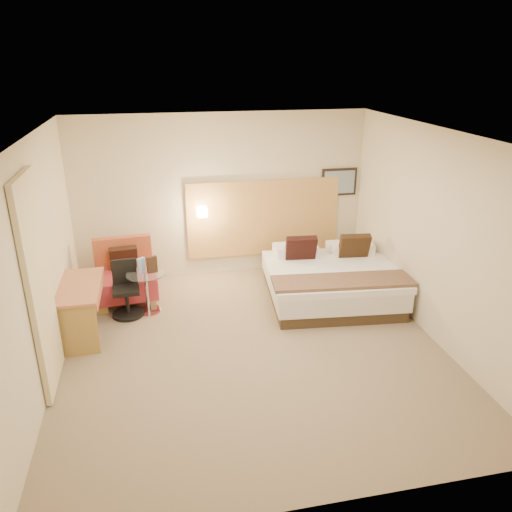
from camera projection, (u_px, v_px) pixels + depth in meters
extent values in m
cube|color=#806E56|center=(252.00, 348.00, 6.44)|extent=(4.80, 5.00, 0.02)
cube|color=white|center=(251.00, 134.00, 5.43)|extent=(4.80, 5.00, 0.02)
cube|color=beige|center=(222.00, 196.00, 8.21)|extent=(4.80, 0.02, 2.70)
cube|color=beige|center=(319.00, 372.00, 3.66)|extent=(4.80, 0.02, 2.70)
cube|color=beige|center=(37.00, 267.00, 5.48)|extent=(0.02, 5.00, 2.70)
cube|color=beige|center=(436.00, 237.00, 6.39)|extent=(0.02, 5.00, 2.70)
cube|color=tan|center=(264.00, 218.00, 8.46)|extent=(2.60, 0.04, 1.30)
cube|color=black|center=(339.00, 182.00, 8.51)|extent=(0.62, 0.03, 0.47)
cube|color=gray|center=(339.00, 182.00, 8.49)|extent=(0.54, 0.01, 0.39)
cylinder|color=white|center=(202.00, 211.00, 8.14)|extent=(0.02, 0.12, 0.02)
cube|color=#FFEDC6|center=(202.00, 212.00, 8.09)|extent=(0.15, 0.15, 0.15)
cube|color=beige|center=(39.00, 287.00, 5.31)|extent=(0.06, 0.90, 2.42)
cylinder|color=#91B3E0|center=(140.00, 266.00, 7.08)|extent=(0.08, 0.08, 0.22)
cylinder|color=#9CB8F2|center=(143.00, 265.00, 7.13)|extent=(0.08, 0.08, 0.22)
cube|color=#372316|center=(152.00, 264.00, 7.11)|extent=(0.15, 0.09, 0.24)
cube|color=#3A2B1D|center=(329.00, 292.00, 7.76)|extent=(1.99, 1.99, 0.17)
cube|color=silver|center=(330.00, 279.00, 7.67)|extent=(2.05, 2.05, 0.28)
cube|color=white|center=(335.00, 275.00, 7.36)|extent=(2.06, 1.53, 0.09)
cube|color=white|center=(294.00, 250.00, 8.18)|extent=(0.69, 0.42, 0.17)
cube|color=white|center=(347.00, 248.00, 8.28)|extent=(0.69, 0.42, 0.17)
cube|color=white|center=(297.00, 250.00, 7.92)|extent=(0.69, 0.42, 0.17)
cube|color=white|center=(352.00, 248.00, 8.01)|extent=(0.69, 0.42, 0.17)
cube|color=black|center=(301.00, 250.00, 7.72)|extent=(0.49, 0.30, 0.48)
cube|color=black|center=(354.00, 248.00, 7.81)|extent=(0.49, 0.30, 0.48)
cube|color=#B64C25|center=(343.00, 281.00, 6.98)|extent=(2.02, 0.70, 0.05)
cube|color=tan|center=(105.00, 309.00, 7.32)|extent=(0.10, 0.10, 0.11)
cube|color=#AB7C50|center=(153.00, 302.00, 7.51)|extent=(0.10, 0.10, 0.11)
cube|color=#B06F53|center=(104.00, 291.00, 7.86)|extent=(0.10, 0.10, 0.11)
cube|color=tan|center=(149.00, 286.00, 8.05)|extent=(0.10, 0.10, 0.11)
cube|color=#AB2D39|center=(127.00, 284.00, 7.60)|extent=(0.94, 0.84, 0.33)
cube|color=#AF4E2F|center=(123.00, 252.00, 7.73)|extent=(0.88, 0.21, 0.49)
cube|color=black|center=(124.00, 259.00, 7.65)|extent=(0.43, 0.24, 0.43)
cylinder|color=white|center=(149.00, 311.00, 7.34)|extent=(0.47, 0.47, 0.02)
cylinder|color=silver|center=(147.00, 293.00, 7.23)|extent=(0.06, 0.06, 0.58)
cylinder|color=white|center=(145.00, 274.00, 7.12)|extent=(0.69, 0.69, 0.01)
cube|color=#B36946|center=(79.00, 287.00, 6.51)|extent=(0.53, 1.15, 0.04)
cube|color=#A58440|center=(78.00, 331.00, 6.16)|extent=(0.48, 0.04, 0.68)
cube|color=#AE9144|center=(87.00, 294.00, 7.14)|extent=(0.48, 0.04, 0.68)
cube|color=#CE7C51|center=(84.00, 292.00, 6.55)|extent=(0.44, 1.08, 0.10)
cylinder|color=black|center=(129.00, 314.00, 7.24)|extent=(0.48, 0.48, 0.03)
cylinder|color=black|center=(127.00, 302.00, 7.17)|extent=(0.05, 0.05, 0.35)
cube|color=black|center=(126.00, 290.00, 7.09)|extent=(0.38, 0.38, 0.06)
cube|color=black|center=(124.00, 271.00, 7.16)|extent=(0.35, 0.06, 0.37)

